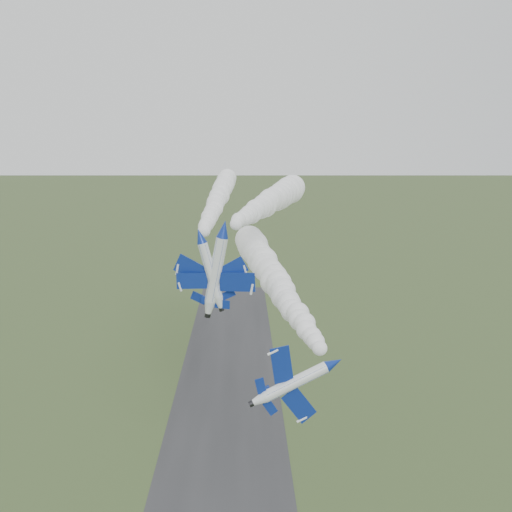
# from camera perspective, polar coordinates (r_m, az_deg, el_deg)

# --- Properties ---
(runway) EXTENTS (24.00, 260.00, 0.04)m
(runway) POSITION_cam_1_polar(r_m,az_deg,el_deg) (105.93, -3.35, -20.98)
(runway) COLOR #2B2B2E
(runway) RESTS_ON ground
(jet_lead) EXTENTS (4.18, 11.29, 8.66)m
(jet_lead) POSITION_cam_1_polar(r_m,az_deg,el_deg) (64.15, 7.86, -10.58)
(jet_lead) COLOR white
(smoke_trail_jet_lead) EXTENTS (16.89, 58.33, 5.85)m
(smoke_trail_jet_lead) POSITION_cam_1_polar(r_m,az_deg,el_deg) (92.34, 1.82, -2.37)
(smoke_trail_jet_lead) COLOR white
(jet_pair_left) EXTENTS (9.53, 11.83, 3.62)m
(jet_pair_left) POSITION_cam_1_polar(r_m,az_deg,el_deg) (76.51, -5.63, 2.02)
(jet_pair_left) COLOR white
(smoke_trail_jet_pair_left) EXTENTS (7.05, 67.95, 4.56)m
(smoke_trail_jet_pair_left) POSITION_cam_1_polar(r_m,az_deg,el_deg) (112.79, -3.79, 5.85)
(smoke_trail_jet_pair_left) COLOR white
(jet_pair_right) EXTENTS (11.51, 13.68, 3.92)m
(jet_pair_right) POSITION_cam_1_polar(r_m,az_deg,el_deg) (75.72, -3.26, 2.72)
(jet_pair_right) COLOR white
(smoke_trail_jet_pair_right) EXTENTS (19.50, 52.52, 5.69)m
(smoke_trail_jet_pair_right) POSITION_cam_1_polar(r_m,az_deg,el_deg) (104.26, 1.47, 5.46)
(smoke_trail_jet_pair_right) COLOR white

